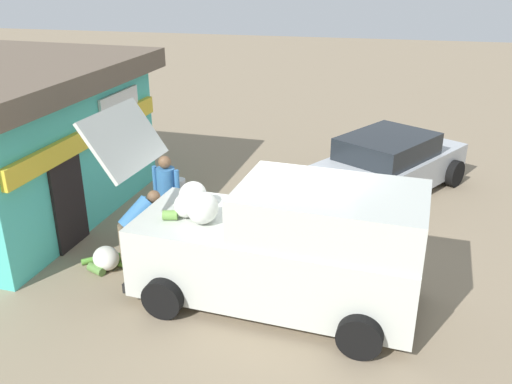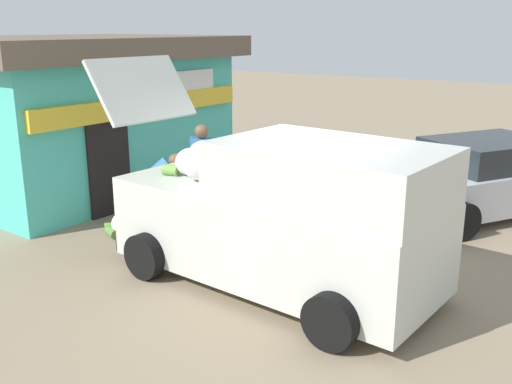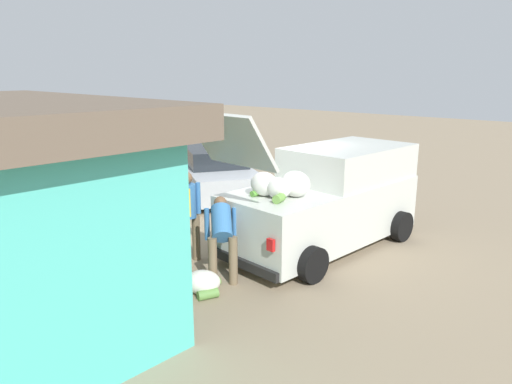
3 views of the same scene
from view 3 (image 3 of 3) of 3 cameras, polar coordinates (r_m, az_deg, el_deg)
The scene contains 7 objects.
ground_plane at distance 10.37m, azimuth 1.48°, elevation -5.11°, with size 60.00×60.00×0.00m, color gray.
delivery_van at distance 9.59m, azimuth 8.73°, elevation -0.76°, with size 2.48×5.06×2.86m.
parked_sedan at distance 13.74m, azimuth -5.09°, elevation 2.47°, with size 4.64×3.85×1.36m.
vendor_standing at distance 8.68m, azimuth -8.38°, elevation -2.19°, with size 0.41×0.56×1.73m.
customer_bending at distance 7.91m, azimuth -4.18°, elevation -4.88°, with size 0.74×0.73×1.38m.
unloaded_banana_pile at distance 7.71m, azimuth -6.54°, elevation -10.95°, with size 0.73×0.94×0.38m.
paint_bucket at distance 10.32m, azimuth -18.87°, elevation -4.94°, with size 0.30×0.30×0.36m, color silver.
Camera 3 is at (-6.12, 7.63, 3.45)m, focal length 32.92 mm.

